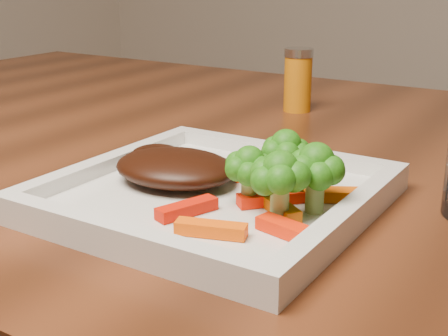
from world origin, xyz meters
The scene contains 14 objects.
plate centered at (0.03, -0.17, 0.76)m, with size 0.27×0.27×0.01m, color silver.
steak centered at (-0.01, -0.17, 0.78)m, with size 0.12×0.09×0.03m, color black.
broccoli_0 centered at (0.08, -0.13, 0.80)m, with size 0.05×0.05×0.07m, color #1C6C12, non-canonical shape.
broccoli_1 centered at (0.13, -0.17, 0.79)m, with size 0.06×0.06×0.06m, color #326510, non-canonical shape.
broccoli_2 centered at (0.11, -0.20, 0.79)m, with size 0.05×0.05×0.06m, color #1C5F0F, non-canonical shape.
broccoli_3 centered at (0.07, -0.18, 0.79)m, with size 0.05×0.05×0.06m, color #0F5C12, non-canonical shape.
carrot_0 centered at (0.08, -0.25, 0.77)m, with size 0.05×0.01×0.01m, color #FF5504.
carrot_1 centered at (0.13, -0.22, 0.77)m, with size 0.06×0.02×0.01m, color #F62404.
carrot_2 centered at (0.04, -0.23, 0.77)m, with size 0.05×0.01×0.01m, color red.
carrot_3 centered at (0.13, -0.13, 0.77)m, with size 0.06×0.02×0.01m, color #D95203.
carrot_4 centered at (0.04, -0.11, 0.77)m, with size 0.05×0.01×0.01m, color #FF3204.
carrot_5 centered at (0.10, -0.18, 0.77)m, with size 0.05×0.01×0.01m, color #D96003.
carrot_6 centered at (0.09, -0.17, 0.77)m, with size 0.06×0.02×0.01m, color #FF1E04.
spice_shaker centered at (-0.07, 0.21, 0.80)m, with size 0.04×0.04×0.09m, color #C16A0A.
Camera 1 is at (0.32, -0.61, 0.96)m, focal length 50.00 mm.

